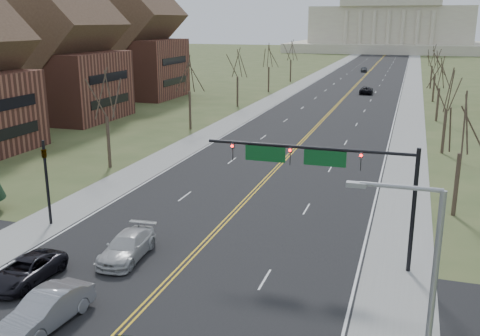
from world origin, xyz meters
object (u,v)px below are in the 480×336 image
Objects in this scene: car_sb_outer_lead at (26,270)px; signal_left at (46,173)px; car_far_sb at (364,69)px; street_light at (423,306)px; car_sb_inner_lead at (47,309)px; car_far_nb at (366,90)px; signal_mast at (324,166)px; car_sb_inner_second at (127,246)px.

signal_left is at bearing 119.77° from car_sb_outer_lead.
street_light is at bearing -90.61° from car_far_sb.
street_light is at bearing -3.35° from car_sb_inner_lead.
car_sb_outer_lead is at bearing 144.67° from car_sb_inner_lead.
signal_left is 1.38× the size of car_far_sb.
car_far_nb is at bearing 90.98° from car_sb_inner_lead.
street_light is 1.82× the size of car_sb_inner_lead.
car_far_nb is 47.24m from car_far_sb.
street_light is 1.77× the size of car_far_nb.
signal_mast is 77.98m from car_far_nb.
signal_mast is 2.49× the size of car_sb_outer_lead.
car_sb_inner_second is at bearing 96.30° from car_sb_inner_lead.
car_far_sb is at bearing -84.98° from car_far_nb.
car_far_sb is (-4.71, 47.01, 0.03)m from car_far_nb.
car_sb_inner_lead reaches higher than car_sb_outer_lead.
signal_left is 1.16× the size of car_sb_inner_second.
signal_mast reaches higher than car_far_nb.
car_far_nb is at bearing 83.93° from car_sb_outer_lead.
car_far_sb reaches higher than car_sb_outer_lead.
car_sb_inner_lead is 0.97× the size of car_sb_inner_second.
street_light is (24.24, -13.50, 1.51)m from signal_left.
car_sb_outer_lead is at bearing -134.65° from car_sb_inner_second.
signal_left is 27.78m from street_light.
street_light is 139.00m from car_far_sb.
car_far_sb is (2.25, 128.06, -0.01)m from car_sb_inner_second.
car_far_nb is at bearing -90.70° from car_far_sb.
car_far_nb is 1.18× the size of car_far_sb.
signal_left is at bearing 131.56° from car_sb_inner_lead.
street_light is at bearing -68.59° from signal_mast.
signal_mast is at bearing 12.39° from car_sb_inner_second.
signal_mast is 14.51m from street_light.
car_sb_inner_lead is 135.74m from car_far_sb.
car_sb_inner_second is 128.08m from car_far_sb.
car_sb_outer_lead is (-3.82, 3.29, -0.15)m from car_sb_inner_lead.
car_sb_inner_lead is at bearing 84.90° from car_far_nb.
street_light reaches higher than car_far_sb.
street_light is (5.29, -13.50, -0.54)m from signal_mast.
car_far_sb is at bearing 88.46° from car_sb_outer_lead.
signal_mast reaches higher than car_sb_inner_lead.
signal_left reaches higher than car_far_sb.
car_far_nb is at bearing 80.58° from car_sb_inner_second.
car_sb_inner_lead is at bearing 171.27° from street_light.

